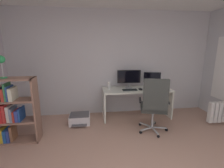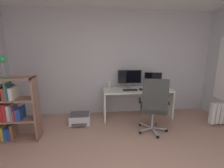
{
  "view_description": "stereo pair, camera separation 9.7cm",
  "coord_description": "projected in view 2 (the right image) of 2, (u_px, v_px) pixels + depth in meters",
  "views": [
    {
      "loc": [
        -0.57,
        -1.4,
        1.73
      ],
      "look_at": [
        -0.11,
        2.02,
        0.94
      ],
      "focal_mm": 25.78,
      "sensor_mm": 36.0,
      "label": 1
    },
    {
      "loc": [
        -0.47,
        -1.41,
        1.73
      ],
      "look_at": [
        -0.11,
        2.02,
        0.94
      ],
      "focal_mm": 25.78,
      "sensor_mm": 36.0,
      "label": 2
    }
  ],
  "objects": [
    {
      "name": "bookshelf",
      "position": [
        13.0,
        110.0,
        2.96
      ],
      "size": [
        0.71,
        0.3,
        1.21
      ],
      "color": "#926A57",
      "rests_on": "ground"
    },
    {
      "name": "desk_lamp",
      "position": [
        2.0,
        61.0,
        2.75
      ],
      "size": [
        0.13,
        0.13,
        0.39
      ],
      "color": "green",
      "rests_on": "bookshelf"
    },
    {
      "name": "office_chair",
      "position": [
        154.0,
        104.0,
        3.16
      ],
      "size": [
        0.64,
        0.62,
        1.16
      ],
      "color": "#B7BABC",
      "rests_on": "ground"
    },
    {
      "name": "printer",
      "position": [
        80.0,
        118.0,
        3.73
      ],
      "size": [
        0.47,
        0.45,
        0.23
      ],
      "color": "silver",
      "rests_on": "ground"
    },
    {
      "name": "wall_back",
      "position": [
        114.0,
        64.0,
        4.15
      ],
      "size": [
        5.07,
        0.1,
        2.62
      ],
      "primitive_type": "cube",
      "color": "silver",
      "rests_on": "ground"
    },
    {
      "name": "desktop_speaker",
      "position": [
        109.0,
        86.0,
        3.91
      ],
      "size": [
        0.07,
        0.07,
        0.17
      ],
      "primitive_type": "cylinder",
      "color": "silver",
      "rests_on": "desk"
    },
    {
      "name": "desk",
      "position": [
        137.0,
        96.0,
        3.98
      ],
      "size": [
        1.66,
        0.65,
        0.73
      ],
      "color": "silver",
      "rests_on": "ground"
    },
    {
      "name": "computer_mouse",
      "position": [
        141.0,
        89.0,
        3.83
      ],
      "size": [
        0.07,
        0.11,
        0.03
      ],
      "primitive_type": "cube",
      "rotation": [
        0.0,
        0.0,
        0.12
      ],
      "color": "black",
      "rests_on": "desk"
    },
    {
      "name": "monitor_secondary",
      "position": [
        153.0,
        78.0,
        4.03
      ],
      "size": [
        0.45,
        0.18,
        0.4
      ],
      "color": "#B2B5B7",
      "rests_on": "desk"
    },
    {
      "name": "keyboard",
      "position": [
        130.0,
        90.0,
        3.8
      ],
      "size": [
        0.34,
        0.13,
        0.02
      ],
      "primitive_type": "cube",
      "rotation": [
        0.0,
        0.0,
        -0.01
      ],
      "color": "black",
      "rests_on": "desk"
    },
    {
      "name": "monitor_main",
      "position": [
        130.0,
        77.0,
        3.96
      ],
      "size": [
        0.58,
        0.18,
        0.45
      ],
      "color": "#B2B5B7",
      "rests_on": "desk"
    }
  ]
}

